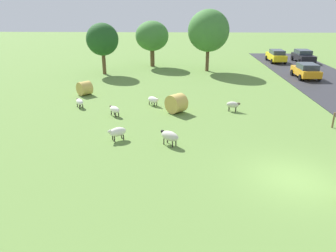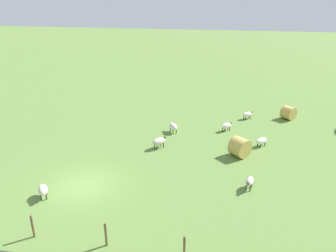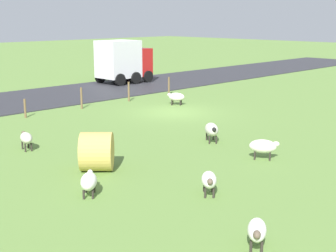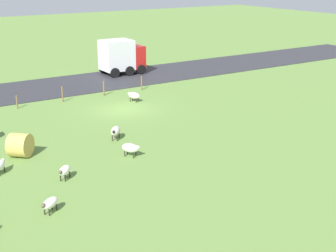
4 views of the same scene
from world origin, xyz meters
name	(u,v)px [view 1 (image 1 of 4)]	position (x,y,z in m)	size (l,w,h in m)	color
ground_plane	(292,179)	(0.00, 0.00, 0.00)	(160.00, 160.00, 0.00)	olive
sheep_0	(170,136)	(-5.83, 3.66, 0.56)	(1.26, 1.17, 0.85)	beige
sheep_1	(233,105)	(-1.24, 10.09, 0.51)	(1.07, 0.67, 0.74)	beige
sheep_3	(153,100)	(-7.36, 11.37, 0.46)	(1.11, 1.06, 0.71)	white
sheep_4	(117,132)	(-8.95, 4.29, 0.52)	(1.17, 1.01, 0.79)	silver
sheep_5	(80,102)	(-13.05, 10.63, 0.46)	(0.94, 1.10, 0.69)	white
sheep_6	(115,109)	(-9.95, 8.72, 0.49)	(1.04, 1.05, 0.72)	white
hay_bale_0	(85,88)	(-13.66, 14.35, 0.60)	(1.21, 1.21, 1.03)	tan
hay_bale_1	(176,103)	(-5.50, 9.66, 0.70)	(1.40, 1.40, 1.13)	tan
tree_0	(102,40)	(-13.88, 23.51, 3.85)	(3.56, 3.56, 5.66)	brown
tree_1	(209,31)	(-1.95, 25.62, 4.65)	(4.77, 4.77, 7.05)	brown
tree_3	(152,36)	(-8.72, 28.45, 3.78)	(4.13, 4.13, 5.63)	brown
fence_post_3	(333,120)	(4.79, 6.82, 0.52)	(0.12, 0.12, 1.04)	brown
car_0	(303,56)	(11.66, 32.06, 0.90)	(2.21, 4.37, 1.61)	black
car_1	(276,56)	(7.96, 31.88, 0.92)	(2.01, 4.34, 1.66)	yellow
car_2	(306,70)	(8.33, 21.71, 0.89)	(2.19, 4.07, 1.60)	orange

